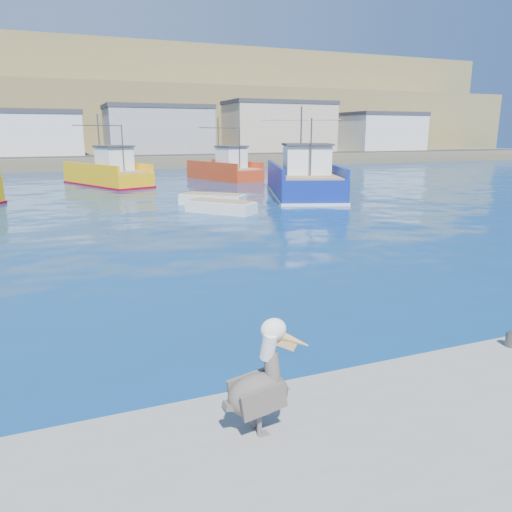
{
  "coord_description": "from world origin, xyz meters",
  "views": [
    {
      "loc": [
        -5.2,
        -10.1,
        4.67
      ],
      "look_at": [
        -0.01,
        2.78,
        1.23
      ],
      "focal_mm": 35.0,
      "sensor_mm": 36.0,
      "label": 1
    }
  ],
  "objects_px": {
    "trawler_yellow_b": "(108,174)",
    "skiff_extra": "(221,208)",
    "boat_orange": "(226,169)",
    "pelican": "(261,385)",
    "trawler_blue": "(303,180)",
    "skiff_mid": "(212,200)",
    "skiff_far": "(338,178)"
  },
  "relations": [
    {
      "from": "trawler_blue",
      "to": "skiff_mid",
      "type": "relative_size",
      "value": 3.25
    },
    {
      "from": "trawler_yellow_b",
      "to": "pelican",
      "type": "height_order",
      "value": "trawler_yellow_b"
    },
    {
      "from": "trawler_blue",
      "to": "pelican",
      "type": "distance_m",
      "value": 32.37
    },
    {
      "from": "skiff_mid",
      "to": "boat_orange",
      "type": "bearing_deg",
      "value": 68.66
    },
    {
      "from": "skiff_extra",
      "to": "boat_orange",
      "type": "bearing_deg",
      "value": 70.65
    },
    {
      "from": "trawler_yellow_b",
      "to": "skiff_extra",
      "type": "distance_m",
      "value": 19.69
    },
    {
      "from": "boat_orange",
      "to": "pelican",
      "type": "distance_m",
      "value": 45.14
    },
    {
      "from": "boat_orange",
      "to": "skiff_extra",
      "type": "xyz_separation_m",
      "value": [
        -7.2,
        -20.51,
        -0.77
      ]
    },
    {
      "from": "skiff_extra",
      "to": "pelican",
      "type": "xyz_separation_m",
      "value": [
        -6.7,
        -22.44,
        0.92
      ]
    },
    {
      "from": "skiff_mid",
      "to": "pelican",
      "type": "xyz_separation_m",
      "value": [
        -7.24,
        -25.91,
        0.92
      ]
    },
    {
      "from": "skiff_extra",
      "to": "skiff_far",
      "type": "bearing_deg",
      "value": 41.63
    },
    {
      "from": "trawler_yellow_b",
      "to": "boat_orange",
      "type": "distance_m",
      "value": 11.76
    },
    {
      "from": "boat_orange",
      "to": "pelican",
      "type": "relative_size",
      "value": 5.67
    },
    {
      "from": "trawler_blue",
      "to": "skiff_extra",
      "type": "distance_m",
      "value": 10.57
    },
    {
      "from": "trawler_blue",
      "to": "pelican",
      "type": "xyz_separation_m",
      "value": [
        -15.31,
        -28.52,
        0.09
      ]
    },
    {
      "from": "trawler_blue",
      "to": "boat_orange",
      "type": "xyz_separation_m",
      "value": [
        -1.41,
        14.43,
        -0.07
      ]
    },
    {
      "from": "skiff_mid",
      "to": "pelican",
      "type": "bearing_deg",
      "value": -105.61
    },
    {
      "from": "boat_orange",
      "to": "skiff_mid",
      "type": "distance_m",
      "value": 18.31
    },
    {
      "from": "pelican",
      "to": "trawler_yellow_b",
      "type": "bearing_deg",
      "value": 86.95
    },
    {
      "from": "boat_orange",
      "to": "skiff_mid",
      "type": "height_order",
      "value": "boat_orange"
    },
    {
      "from": "boat_orange",
      "to": "skiff_extra",
      "type": "relative_size",
      "value": 2.28
    },
    {
      "from": "trawler_blue",
      "to": "pelican",
      "type": "bearing_deg",
      "value": -118.23
    },
    {
      "from": "boat_orange",
      "to": "skiff_extra",
      "type": "height_order",
      "value": "boat_orange"
    },
    {
      "from": "trawler_yellow_b",
      "to": "skiff_mid",
      "type": "height_order",
      "value": "trawler_yellow_b"
    },
    {
      "from": "trawler_blue",
      "to": "skiff_far",
      "type": "relative_size",
      "value": 3.6
    },
    {
      "from": "boat_orange",
      "to": "skiff_far",
      "type": "height_order",
      "value": "boat_orange"
    },
    {
      "from": "boat_orange",
      "to": "pelican",
      "type": "height_order",
      "value": "boat_orange"
    },
    {
      "from": "skiff_far",
      "to": "pelican",
      "type": "distance_m",
      "value": 45.02
    },
    {
      "from": "skiff_extra",
      "to": "pelican",
      "type": "distance_m",
      "value": 23.44
    },
    {
      "from": "boat_orange",
      "to": "skiff_mid",
      "type": "relative_size",
      "value": 2.25
    },
    {
      "from": "trawler_yellow_b",
      "to": "pelican",
      "type": "xyz_separation_m",
      "value": [
        -2.22,
        -41.6,
        0.23
      ]
    },
    {
      "from": "trawler_yellow_b",
      "to": "skiff_mid",
      "type": "relative_size",
      "value": 2.58
    }
  ]
}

